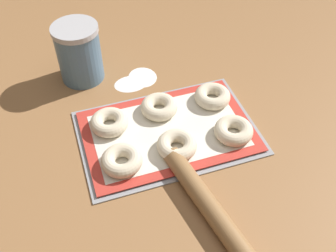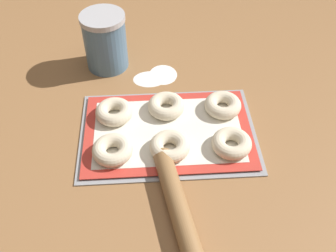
{
  "view_description": "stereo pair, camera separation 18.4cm",
  "coord_description": "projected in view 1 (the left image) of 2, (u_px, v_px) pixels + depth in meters",
  "views": [
    {
      "loc": [
        -0.22,
        -0.67,
        0.78
      ],
      "look_at": [
        0.0,
        -0.0,
        0.03
      ],
      "focal_mm": 42.0,
      "sensor_mm": 36.0,
      "label": 1
    },
    {
      "loc": [
        -0.04,
        -0.71,
        0.78
      ],
      "look_at": [
        0.0,
        -0.0,
        0.03
      ],
      "focal_mm": 42.0,
      "sensor_mm": 36.0,
      "label": 2
    }
  ],
  "objects": [
    {
      "name": "bagel_front_right",
      "position": [
        234.0,
        131.0,
        1.02
      ],
      "size": [
        0.1,
        0.1,
        0.03
      ],
      "color": "beige",
      "rests_on": "baking_mat"
    },
    {
      "name": "bagel_back_right",
      "position": [
        212.0,
        96.0,
        1.11
      ],
      "size": [
        0.1,
        0.1,
        0.03
      ],
      "color": "beige",
      "rests_on": "baking_mat"
    },
    {
      "name": "flour_patch_near",
      "position": [
        144.0,
        77.0,
        1.21
      ],
      "size": [
        0.09,
        0.1,
        0.0
      ],
      "color": "white",
      "rests_on": "ground_plane"
    },
    {
      "name": "flour_canister",
      "position": [
        79.0,
        53.0,
        1.15
      ],
      "size": [
        0.13,
        0.13,
        0.18
      ],
      "color": "slate",
      "rests_on": "ground_plane"
    },
    {
      "name": "ground_plane",
      "position": [
        168.0,
        133.0,
        1.05
      ],
      "size": [
        2.8,
        2.8,
        0.0
      ],
      "primitive_type": "plane",
      "color": "olive"
    },
    {
      "name": "flour_patch_far",
      "position": [
        131.0,
        83.0,
        1.19
      ],
      "size": [
        0.1,
        0.08,
        0.0
      ],
      "color": "white",
      "rests_on": "ground_plane"
    },
    {
      "name": "baking_mat",
      "position": [
        168.0,
        131.0,
        1.04
      ],
      "size": [
        0.44,
        0.29,
        0.0
      ],
      "color": "red",
      "rests_on": "baking_tray"
    },
    {
      "name": "bagel_front_left",
      "position": [
        122.0,
        160.0,
        0.95
      ],
      "size": [
        0.1,
        0.1,
        0.03
      ],
      "color": "beige",
      "rests_on": "baking_mat"
    },
    {
      "name": "bagel_front_center",
      "position": [
        175.0,
        146.0,
        0.98
      ],
      "size": [
        0.1,
        0.1,
        0.03
      ],
      "color": "beige",
      "rests_on": "baking_mat"
    },
    {
      "name": "bagel_back_center",
      "position": [
        158.0,
        107.0,
        1.08
      ],
      "size": [
        0.1,
        0.1,
        0.03
      ],
      "color": "beige",
      "rests_on": "baking_mat"
    },
    {
      "name": "bagel_back_left",
      "position": [
        109.0,
        122.0,
        1.04
      ],
      "size": [
        0.1,
        0.1,
        0.03
      ],
      "color": "beige",
      "rests_on": "baking_mat"
    },
    {
      "name": "rolling_pin",
      "position": [
        209.0,
        207.0,
        0.87
      ],
      "size": [
        0.11,
        0.44,
        0.05
      ],
      "color": "olive",
      "rests_on": "ground_plane"
    },
    {
      "name": "baking_tray",
      "position": [
        168.0,
        132.0,
        1.05
      ],
      "size": [
        0.47,
        0.31,
        0.01
      ],
      "color": "#93969B",
      "rests_on": "ground_plane"
    }
  ]
}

